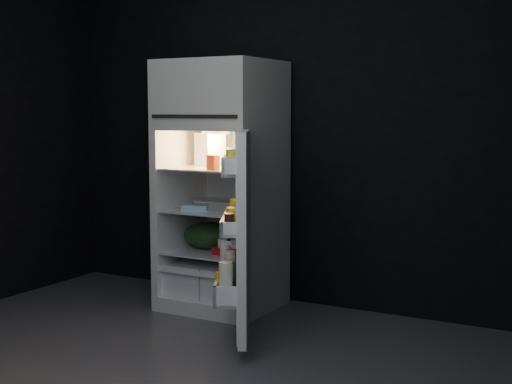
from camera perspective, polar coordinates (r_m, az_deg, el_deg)
The scene contains 17 objects.
floor at distance 4.05m, azimuth -7.47°, elevation -14.16°, with size 4.00×3.40×0.00m, color #4C4C51.
wall_back at distance 5.25m, azimuth 3.45°, elevation 5.66°, with size 4.00×0.00×2.70m, color black.
refrigerator at distance 5.14m, azimuth -2.65°, elevation 1.24°, with size 0.76×0.71×1.78m.
fridge_door at distance 4.30m, azimuth -1.36°, elevation -3.58°, with size 0.51×0.73×1.22m.
milk_jug at distance 5.22m, azimuth -3.70°, elevation 3.41°, with size 0.16×0.16×0.24m, color white.
mayo_jar at distance 5.07m, azimuth -1.67°, elevation 2.76°, with size 0.12×0.12×0.14m, color #1E5CA6.
jam_jar at distance 4.95m, azimuth -0.69°, elevation 2.61°, with size 0.11×0.11×0.13m, color black.
amber_bottle at distance 5.29m, azimuth -4.41°, elevation 3.34°, with size 0.09×0.09×0.22m, color gold.
small_carton at distance 4.89m, azimuth -3.45°, elevation 2.38°, with size 0.07×0.06×0.10m, color #CF4718.
egg_carton at distance 4.98m, azimuth -2.17°, elevation -1.18°, with size 0.27×0.10×0.07m, color gray.
pie at distance 5.27m, azimuth -3.45°, elevation -0.93°, with size 0.29×0.29×0.04m, color tan.
flat_package at distance 5.05m, azimuth -4.80°, elevation -1.27°, with size 0.19×0.09×0.04m, color #98C8EB.
wrapped_pkg at distance 5.17m, azimuth 0.29°, elevation -1.00°, with size 0.12×0.10×0.05m, color #E9E8BE.
produce_bag at distance 5.23m, azimuth -3.84°, elevation -3.45°, with size 0.37×0.31×0.20m, color #193815.
yogurt_tray at distance 4.99m, azimuth -2.09°, elevation -4.78°, with size 0.23×0.12×0.05m, color #AB0E1B.
small_can_red at distance 5.20m, azimuth -0.82°, elevation -4.08°, with size 0.07×0.07×0.09m, color #AB0E1B.
small_can_silver at distance 5.15m, azimuth 0.59°, elevation -4.19°, with size 0.06×0.06×0.09m, color silver.
Camera 1 is at (2.27, -3.04, 1.43)m, focal length 50.00 mm.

